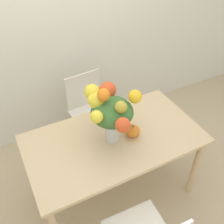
{
  "coord_description": "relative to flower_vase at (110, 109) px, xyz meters",
  "views": [
    {
      "loc": [
        -0.71,
        -1.35,
        2.3
      ],
      "look_at": [
        -0.02,
        0.0,
        1.03
      ],
      "focal_mm": 42.0,
      "sensor_mm": 36.0,
      "label": 1
    }
  ],
  "objects": [
    {
      "name": "pumpkin",
      "position": [
        0.18,
        -0.06,
        -0.25
      ],
      "size": [
        0.12,
        0.12,
        0.11
      ],
      "color": "orange",
      "rests_on": "dining_table"
    },
    {
      "name": "flower_vase",
      "position": [
        0.0,
        0.0,
        0.0
      ],
      "size": [
        0.43,
        0.49,
        0.5
      ],
      "color": "silver",
      "rests_on": "dining_table"
    },
    {
      "name": "dining_chair_near_window",
      "position": [
        0.11,
        0.7,
        -0.58
      ],
      "size": [
        0.45,
        0.45,
        0.87
      ],
      "rotation": [
        0.0,
        0.0,
        0.08
      ],
      "color": "silver",
      "rests_on": "ground_plane"
    },
    {
      "name": "ground_plane",
      "position": [
        0.03,
        -0.02,
        -1.05
      ],
      "size": [
        12.0,
        12.0,
        0.0
      ],
      "primitive_type": "plane",
      "color": "tan"
    },
    {
      "name": "wall_back",
      "position": [
        0.03,
        1.14,
        0.3
      ],
      "size": [
        8.0,
        0.06,
        2.7
      ],
      "color": "silver",
      "rests_on": "ground_plane"
    },
    {
      "name": "dining_table",
      "position": [
        0.03,
        -0.02,
        -0.4
      ],
      "size": [
        1.46,
        0.8,
        0.75
      ],
      "color": "#D1B284",
      "rests_on": "ground_plane"
    }
  ]
}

